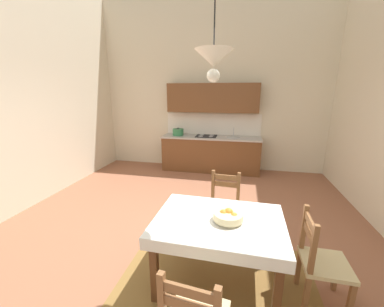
{
  "coord_description": "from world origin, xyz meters",
  "views": [
    {
      "loc": [
        0.78,
        -2.96,
        2.01
      ],
      "look_at": [
        0.05,
        0.47,
        1.07
      ],
      "focal_mm": 21.82,
      "sensor_mm": 36.0,
      "label": 1
    }
  ],
  "objects_px": {
    "dining_table": "(218,231)",
    "dining_chair_window_side": "(321,262)",
    "pendant_lamp": "(214,59)",
    "kitchen_cabinetry": "(211,138)",
    "dining_chair_kitchen_side": "(223,208)",
    "fruit_bowl": "(228,216)"
  },
  "relations": [
    {
      "from": "kitchen_cabinetry",
      "to": "dining_chair_kitchen_side",
      "type": "relative_size",
      "value": 2.68
    },
    {
      "from": "dining_chair_window_side",
      "to": "fruit_bowl",
      "type": "xyz_separation_m",
      "value": [
        -0.89,
        0.03,
        0.37
      ]
    },
    {
      "from": "kitchen_cabinetry",
      "to": "pendant_lamp",
      "type": "relative_size",
      "value": 3.09
    },
    {
      "from": "kitchen_cabinetry",
      "to": "dining_chair_window_side",
      "type": "xyz_separation_m",
      "value": [
        1.55,
        -3.75,
        -0.41
      ]
    },
    {
      "from": "kitchen_cabinetry",
      "to": "dining_chair_kitchen_side",
      "type": "height_order",
      "value": "kitchen_cabinetry"
    },
    {
      "from": "kitchen_cabinetry",
      "to": "fruit_bowl",
      "type": "relative_size",
      "value": 8.3
    },
    {
      "from": "dining_chair_window_side",
      "to": "dining_chair_kitchen_side",
      "type": "xyz_separation_m",
      "value": [
        -0.99,
        0.88,
        0.0
      ]
    },
    {
      "from": "kitchen_cabinetry",
      "to": "dining_chair_window_side",
      "type": "bearing_deg",
      "value": -67.54
    },
    {
      "from": "dining_table",
      "to": "fruit_bowl",
      "type": "height_order",
      "value": "fruit_bowl"
    },
    {
      "from": "dining_chair_window_side",
      "to": "pendant_lamp",
      "type": "xyz_separation_m",
      "value": [
        -1.06,
        -0.04,
        1.82
      ]
    },
    {
      "from": "dining_chair_kitchen_side",
      "to": "pendant_lamp",
      "type": "xyz_separation_m",
      "value": [
        -0.07,
        -0.92,
        1.82
      ]
    },
    {
      "from": "kitchen_cabinetry",
      "to": "fruit_bowl",
      "type": "height_order",
      "value": "kitchen_cabinetry"
    },
    {
      "from": "pendant_lamp",
      "to": "kitchen_cabinetry",
      "type": "bearing_deg",
      "value": 97.37
    },
    {
      "from": "dining_table",
      "to": "dining_chair_kitchen_side",
      "type": "bearing_deg",
      "value": 90.61
    },
    {
      "from": "dining_table",
      "to": "dining_chair_kitchen_side",
      "type": "xyz_separation_m",
      "value": [
        -0.01,
        0.84,
        -0.18
      ]
    },
    {
      "from": "dining_table",
      "to": "fruit_bowl",
      "type": "xyz_separation_m",
      "value": [
        0.09,
        -0.01,
        0.19
      ]
    },
    {
      "from": "dining_chair_window_side",
      "to": "dining_table",
      "type": "bearing_deg",
      "value": 177.7
    },
    {
      "from": "dining_chair_window_side",
      "to": "pendant_lamp",
      "type": "relative_size",
      "value": 1.16
    },
    {
      "from": "dining_chair_kitchen_side",
      "to": "dining_chair_window_side",
      "type": "bearing_deg",
      "value": -41.63
    },
    {
      "from": "dining_table",
      "to": "dining_chair_window_side",
      "type": "bearing_deg",
      "value": -2.3
    },
    {
      "from": "dining_chair_kitchen_side",
      "to": "pendant_lamp",
      "type": "bearing_deg",
      "value": -94.33
    },
    {
      "from": "dining_table",
      "to": "pendant_lamp",
      "type": "distance_m",
      "value": 1.65
    }
  ]
}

